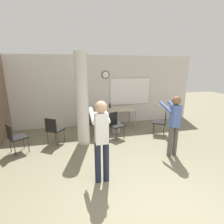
# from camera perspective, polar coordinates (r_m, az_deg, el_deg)

# --- Properties ---
(ground_plane) EXTENTS (24.00, 24.00, 0.00)m
(ground_plane) POSITION_cam_1_polar(r_m,az_deg,el_deg) (3.36, 15.43, -31.35)
(ground_plane) COLOR gray
(wall_back) EXTENTS (8.00, 0.15, 2.80)m
(wall_back) POSITION_cam_1_polar(r_m,az_deg,el_deg) (7.22, -3.52, 6.89)
(wall_back) COLOR silver
(wall_back) RESTS_ON ground_plane
(support_pillar) EXTENTS (0.38, 0.38, 2.80)m
(support_pillar) POSITION_cam_1_polar(r_m,az_deg,el_deg) (5.34, -9.74, 3.87)
(support_pillar) COLOR silver
(support_pillar) RESTS_ON ground_plane
(folding_table) EXTENTS (1.73, 0.79, 0.75)m
(folding_table) POSITION_cam_1_polar(r_m,az_deg,el_deg) (6.90, 0.48, 0.62)
(folding_table) COLOR beige
(folding_table) RESTS_ON ground_plane
(bottle_on_table) EXTENTS (0.07, 0.07, 0.23)m
(bottle_on_table) POSITION_cam_1_polar(r_m,az_deg,el_deg) (7.03, -0.72, 2.02)
(bottle_on_table) COLOR black
(bottle_on_table) RESTS_ON folding_table
(waste_bin) EXTENTS (0.30, 0.30, 0.39)m
(waste_bin) POSITION_cam_1_polar(r_m,az_deg,el_deg) (6.48, 1.36, -5.01)
(waste_bin) COLOR #B2B2B7
(waste_bin) RESTS_ON ground_plane
(chair_table_left) EXTENTS (0.58, 0.58, 0.87)m
(chair_table_left) POSITION_cam_1_polar(r_m,az_deg,el_deg) (6.10, -6.87, -3.28)
(chair_table_left) COLOR black
(chair_table_left) RESTS_ON ground_plane
(chair_mid_room) EXTENTS (0.60, 0.60, 0.87)m
(chair_mid_room) POSITION_cam_1_polar(r_m,az_deg,el_deg) (6.43, 15.85, -2.79)
(chair_mid_room) COLOR black
(chair_mid_room) RESTS_ON ground_plane
(chair_by_left_wall) EXTENTS (0.61, 0.61, 0.87)m
(chair_by_left_wall) POSITION_cam_1_polar(r_m,az_deg,el_deg) (5.58, -29.06, -6.89)
(chair_by_left_wall) COLOR black
(chair_by_left_wall) RESTS_ON ground_plane
(chair_table_front) EXTENTS (0.58, 0.58, 0.87)m
(chair_table_front) POSITION_cam_1_polar(r_m,az_deg,el_deg) (5.93, 1.03, -3.69)
(chair_table_front) COLOR black
(chair_table_front) RESTS_ON ground_plane
(chair_near_pillar) EXTENTS (0.61, 0.61, 0.87)m
(chair_near_pillar) POSITION_cam_1_polar(r_m,az_deg,el_deg) (5.73, -18.45, -5.17)
(chair_near_pillar) COLOR black
(chair_near_pillar) RESTS_ON ground_plane
(person_playing_front) EXTENTS (0.38, 0.69, 1.75)m
(person_playing_front) POSITION_cam_1_polar(r_m,az_deg,el_deg) (3.57, -3.53, -7.69)
(person_playing_front) COLOR #1E2338
(person_playing_front) RESTS_ON ground_plane
(person_playing_side) EXTENTS (0.40, 0.64, 1.66)m
(person_playing_side) POSITION_cam_1_polar(r_m,az_deg,el_deg) (4.90, 19.54, -2.93)
(person_playing_side) COLOR #514C47
(person_playing_side) RESTS_ON ground_plane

